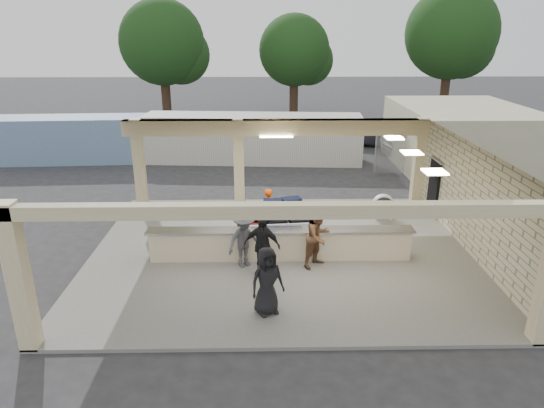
{
  "coord_description": "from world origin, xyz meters",
  "views": [
    {
      "loc": [
        -0.51,
        -14.14,
        6.88
      ],
      "look_at": [
        -0.23,
        1.0,
        1.36
      ],
      "focal_mm": 32.0,
      "sensor_mm": 36.0,
      "label": 1
    }
  ],
  "objects_px": {
    "car_white_b": "(492,138)",
    "container_white": "(253,138)",
    "passenger_a": "(318,237)",
    "car_white_a": "(433,142)",
    "baggage_counter": "(280,244)",
    "luggage_cart": "(278,220)",
    "drum_fan": "(383,206)",
    "passenger_d": "(267,281)",
    "passenger_c": "(244,240)",
    "car_dark": "(371,133)",
    "passenger_b": "(262,246)",
    "container_blue": "(68,139)",
    "baggage_handler": "(267,211)"
  },
  "relations": [
    {
      "from": "car_dark",
      "to": "container_white",
      "type": "relative_size",
      "value": 0.4
    },
    {
      "from": "car_white_a",
      "to": "baggage_handler",
      "type": "bearing_deg",
      "value": 130.08
    },
    {
      "from": "passenger_a",
      "to": "passenger_d",
      "type": "height_order",
      "value": "passenger_a"
    },
    {
      "from": "passenger_a",
      "to": "car_dark",
      "type": "height_order",
      "value": "passenger_a"
    },
    {
      "from": "drum_fan",
      "to": "container_white",
      "type": "bearing_deg",
      "value": 125.78
    },
    {
      "from": "baggage_counter",
      "to": "luggage_cart",
      "type": "distance_m",
      "value": 1.22
    },
    {
      "from": "car_white_b",
      "to": "container_white",
      "type": "bearing_deg",
      "value": 88.55
    },
    {
      "from": "passenger_a",
      "to": "luggage_cart",
      "type": "bearing_deg",
      "value": 81.38
    },
    {
      "from": "passenger_a",
      "to": "passenger_c",
      "type": "xyz_separation_m",
      "value": [
        -2.2,
        0.0,
        -0.1
      ]
    },
    {
      "from": "baggage_handler",
      "to": "passenger_c",
      "type": "relative_size",
      "value": 0.95
    },
    {
      "from": "container_white",
      "to": "baggage_handler",
      "type": "bearing_deg",
      "value": -81.97
    },
    {
      "from": "car_white_a",
      "to": "container_blue",
      "type": "distance_m",
      "value": 20.23
    },
    {
      "from": "drum_fan",
      "to": "passenger_d",
      "type": "xyz_separation_m",
      "value": [
        -4.42,
        -6.36,
        0.39
      ]
    },
    {
      "from": "passenger_a",
      "to": "car_white_a",
      "type": "relative_size",
      "value": 0.34
    },
    {
      "from": "drum_fan",
      "to": "car_white_a",
      "type": "distance_m",
      "value": 11.03
    },
    {
      "from": "passenger_d",
      "to": "container_white",
      "type": "height_order",
      "value": "container_white"
    },
    {
      "from": "luggage_cart",
      "to": "passenger_c",
      "type": "height_order",
      "value": "passenger_c"
    },
    {
      "from": "luggage_cart",
      "to": "passenger_c",
      "type": "xyz_separation_m",
      "value": [
        -1.06,
        -1.67,
        0.02
      ]
    },
    {
      "from": "baggage_counter",
      "to": "car_white_a",
      "type": "height_order",
      "value": "car_white_a"
    },
    {
      "from": "drum_fan",
      "to": "container_white",
      "type": "height_order",
      "value": "container_white"
    },
    {
      "from": "car_white_a",
      "to": "passenger_d",
      "type": "bearing_deg",
      "value": 140.14
    },
    {
      "from": "luggage_cart",
      "to": "car_white_b",
      "type": "distance_m",
      "value": 18.59
    },
    {
      "from": "luggage_cart",
      "to": "container_white",
      "type": "xyz_separation_m",
      "value": [
        -1.04,
        10.99,
        0.33
      ]
    },
    {
      "from": "car_white_b",
      "to": "passenger_b",
      "type": "bearing_deg",
      "value": 128.17
    },
    {
      "from": "baggage_counter",
      "to": "container_white",
      "type": "distance_m",
      "value": 12.23
    },
    {
      "from": "passenger_b",
      "to": "passenger_c",
      "type": "distance_m",
      "value": 0.75
    },
    {
      "from": "car_white_b",
      "to": "baggage_counter",
      "type": "bearing_deg",
      "value": 127.43
    },
    {
      "from": "passenger_c",
      "to": "passenger_b",
      "type": "bearing_deg",
      "value": -79.48
    },
    {
      "from": "baggage_counter",
      "to": "luggage_cart",
      "type": "relative_size",
      "value": 2.97
    },
    {
      "from": "drum_fan",
      "to": "container_white",
      "type": "distance_m",
      "value": 10.21
    },
    {
      "from": "passenger_c",
      "to": "car_white_a",
      "type": "bearing_deg",
      "value": 17.97
    },
    {
      "from": "baggage_counter",
      "to": "passenger_c",
      "type": "xyz_separation_m",
      "value": [
        -1.1,
        -0.5,
        0.36
      ]
    },
    {
      "from": "baggage_counter",
      "to": "container_white",
      "type": "height_order",
      "value": "container_white"
    },
    {
      "from": "baggage_counter",
      "to": "luggage_cart",
      "type": "bearing_deg",
      "value": 91.95
    },
    {
      "from": "passenger_c",
      "to": "car_dark",
      "type": "relative_size",
      "value": 0.37
    },
    {
      "from": "luggage_cart",
      "to": "baggage_handler",
      "type": "relative_size",
      "value": 1.71
    },
    {
      "from": "passenger_a",
      "to": "baggage_handler",
      "type": "bearing_deg",
      "value": 77.54
    },
    {
      "from": "passenger_c",
      "to": "car_white_a",
      "type": "height_order",
      "value": "passenger_c"
    },
    {
      "from": "luggage_cart",
      "to": "passenger_b",
      "type": "distance_m",
      "value": 2.26
    },
    {
      "from": "car_white_b",
      "to": "passenger_d",
      "type": "bearing_deg",
      "value": 131.91
    },
    {
      "from": "baggage_handler",
      "to": "passenger_b",
      "type": "relative_size",
      "value": 0.89
    },
    {
      "from": "passenger_b",
      "to": "drum_fan",
      "type": "bearing_deg",
      "value": 58.95
    },
    {
      "from": "passenger_c",
      "to": "car_dark",
      "type": "xyz_separation_m",
      "value": [
        7.26,
        16.29,
        -0.18
      ]
    },
    {
      "from": "luggage_cart",
      "to": "car_white_a",
      "type": "distance_m",
      "value": 15.02
    },
    {
      "from": "baggage_counter",
      "to": "container_blue",
      "type": "height_order",
      "value": "container_blue"
    },
    {
      "from": "passenger_a",
      "to": "container_blue",
      "type": "distance_m",
      "value": 17.73
    },
    {
      "from": "luggage_cart",
      "to": "car_white_a",
      "type": "bearing_deg",
      "value": 47.44
    },
    {
      "from": "car_dark",
      "to": "container_blue",
      "type": "distance_m",
      "value": 17.61
    },
    {
      "from": "baggage_counter",
      "to": "drum_fan",
      "type": "relative_size",
      "value": 8.86
    },
    {
      "from": "passenger_a",
      "to": "container_white",
      "type": "height_order",
      "value": "container_white"
    }
  ]
}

